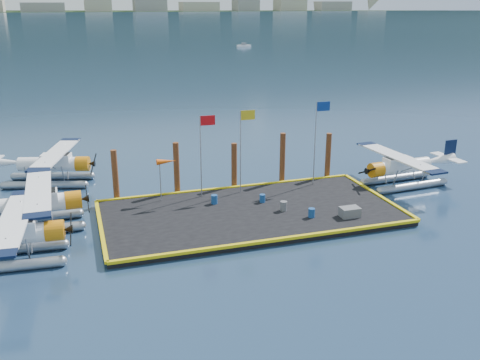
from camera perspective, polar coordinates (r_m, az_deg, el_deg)
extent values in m
plane|color=#19324D|center=(36.91, 1.10, -3.85)|extent=(4000.00, 4000.00, 0.00)
cube|color=black|center=(36.83, 1.10, -3.56)|extent=(20.00, 10.00, 0.40)
cube|color=black|center=(1132.48, -17.83, 16.87)|extent=(3000.00, 500.00, 0.30)
cone|color=black|center=(1582.88, -19.90, 16.87)|extent=(1300.00, 1300.00, 430.00)
cone|color=black|center=(1525.73, -4.11, 17.84)|extent=(1100.00, 1100.00, 360.00)
cone|color=#44585B|center=(2358.53, 1.29, 18.06)|extent=(1300.00, 1300.00, 560.00)
cone|color=#44585B|center=(2381.76, 9.31, 17.85)|extent=(1000.00, 1000.00, 420.00)
cylinder|color=gray|center=(34.18, -23.58, -6.82)|extent=(6.40, 1.05, 0.62)
cylinder|color=gray|center=(32.16, -24.20, -8.49)|extent=(6.40, 1.05, 0.62)
cylinder|color=white|center=(32.58, -23.84, -5.41)|extent=(4.84, 1.45, 1.13)
cube|color=white|center=(32.33, -22.85, -4.76)|extent=(2.33, 1.28, 0.92)
cube|color=black|center=(32.20, -22.35, -4.39)|extent=(1.51, 1.17, 0.57)
cylinder|color=orange|center=(32.17, -19.15, -5.12)|extent=(1.11, 1.26, 1.19)
cube|color=black|center=(32.08, -17.60, -5.02)|extent=(0.22, 2.29, 1.15)
cube|color=white|center=(32.14, -22.96, -3.92)|extent=(2.16, 9.33, 0.12)
cube|color=black|center=(36.24, -21.97, -1.33)|extent=(1.60, 1.03, 0.13)
cube|color=black|center=(28.14, -24.24, -7.25)|extent=(1.60, 1.03, 0.13)
cylinder|color=gray|center=(38.25, -21.56, -3.89)|extent=(6.43, 0.76, 0.62)
cylinder|color=gray|center=(36.14, -21.66, -5.20)|extent=(6.43, 0.76, 0.62)
cylinder|color=white|center=(36.69, -21.54, -2.48)|extent=(4.84, 1.25, 1.14)
cube|color=white|center=(36.53, -20.64, -1.85)|extent=(2.30, 1.19, 0.93)
cube|color=black|center=(36.45, -20.19, -1.49)|extent=(1.47, 1.12, 0.57)
cylinder|color=orange|center=(36.61, -17.35, -2.05)|extent=(1.06, 1.22, 1.20)
cube|color=black|center=(36.62, -15.98, -1.91)|extent=(0.11, 2.31, 1.16)
cube|color=white|center=(36.36, -20.73, -1.08)|extent=(1.76, 9.35, 0.12)
cube|color=black|center=(40.61, -20.63, 0.91)|extent=(1.57, 0.97, 0.13)
cube|color=black|center=(32.17, -20.85, -3.60)|extent=(1.57, 0.97, 0.13)
cylinder|color=gray|center=(46.91, -19.36, 0.39)|extent=(6.29, 2.31, 0.62)
cylinder|color=gray|center=(44.87, -20.17, -0.50)|extent=(6.29, 2.31, 0.62)
cylinder|color=white|center=(45.43, -19.70, 1.61)|extent=(4.90, 2.38, 1.13)
cube|color=white|center=(45.15, -19.00, 2.06)|extent=(2.48, 1.70, 0.92)
cube|color=black|center=(45.00, -18.66, 2.32)|extent=(1.67, 1.43, 0.56)
cylinder|color=orange|center=(44.68, -16.44, 1.68)|extent=(1.31, 1.42, 1.19)
cube|color=black|center=(44.47, -15.35, 1.70)|extent=(0.68, 2.21, 1.15)
cube|color=white|center=(45.01, -19.07, 2.69)|extent=(3.98, 9.30, 0.12)
cube|color=black|center=(49.10, -17.63, 4.09)|extent=(1.73, 1.30, 0.13)
cube|color=black|center=(40.99, -20.79, 1.01)|extent=(1.73, 1.30, 0.13)
cylinder|color=gray|center=(44.03, 17.94, -0.62)|extent=(6.17, 1.02, 0.59)
cylinder|color=gray|center=(45.63, 16.24, 0.20)|extent=(6.17, 1.02, 0.59)
cylinder|color=white|center=(44.31, 17.04, 1.41)|extent=(4.67, 1.41, 1.09)
cube|color=white|center=(43.86, 16.47, 1.76)|extent=(2.25, 1.24, 0.89)
cube|color=black|center=(43.63, 16.18, 1.97)|extent=(1.46, 1.13, 0.54)
cylinder|color=orange|center=(42.79, 14.32, 1.06)|extent=(1.07, 1.22, 1.15)
cube|color=black|center=(42.32, 13.39, 0.93)|extent=(0.21, 2.20, 1.11)
cube|color=white|center=(43.73, 16.52, 2.38)|extent=(2.11, 9.00, 0.12)
cube|color=black|center=(40.62, 20.16, 0.80)|extent=(1.54, 0.99, 0.13)
cube|color=black|center=(47.02, 13.38, 3.74)|extent=(1.54, 0.99, 0.13)
cube|color=black|center=(47.00, 21.52, 3.00)|extent=(1.10, 0.19, 1.68)
cube|color=white|center=(47.10, 21.34, 2.24)|extent=(1.12, 3.42, 0.10)
cylinder|color=navy|center=(37.92, -2.76, -2.08)|extent=(0.46, 0.46, 0.64)
cylinder|color=navy|center=(35.84, 7.64, -3.49)|extent=(0.44, 0.44, 0.62)
cylinder|color=#5B5C61|center=(36.74, 4.67, -2.79)|extent=(0.47, 0.47, 0.67)
cylinder|color=navy|center=(38.21, 2.40, -1.96)|extent=(0.41, 0.41, 0.58)
cube|color=#5B5C61|center=(36.38, 11.63, -3.36)|extent=(1.29, 0.86, 0.65)
cylinder|color=gray|center=(38.60, -4.20, 2.45)|extent=(0.08, 0.08, 6.00)
cube|color=red|center=(38.09, -3.49, 6.36)|extent=(1.10, 0.03, 0.70)
cylinder|color=gray|center=(39.35, 0.05, 2.96)|extent=(0.08, 0.08, 6.20)
cube|color=gold|center=(38.87, 0.83, 6.94)|extent=(1.10, 0.03, 0.70)
cylinder|color=gray|center=(41.46, 7.99, 3.80)|extent=(0.08, 0.08, 6.50)
cube|color=navy|center=(41.07, 8.87, 7.77)|extent=(1.10, 0.03, 0.70)
cylinder|color=gray|center=(38.50, -8.49, -0.09)|extent=(0.07, 0.07, 3.00)
cone|color=#EA540D|center=(38.16, -7.85, 1.98)|extent=(1.40, 0.44, 0.44)
cylinder|color=#462714|center=(39.67, -13.16, 0.34)|extent=(0.44, 0.44, 4.00)
cylinder|color=#462714|center=(40.18, -6.78, 1.08)|extent=(0.44, 0.44, 4.20)
cylinder|color=#462714|center=(41.26, -0.63, 1.38)|extent=(0.44, 0.44, 3.80)
cylinder|color=#462714|center=(42.48, 4.54, 2.18)|extent=(0.44, 0.44, 4.30)
cylinder|color=#462714|center=(44.14, 9.36, 2.41)|extent=(0.44, 0.44, 4.00)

